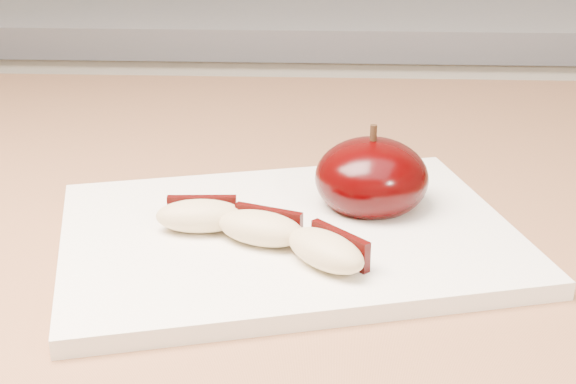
{
  "coord_description": "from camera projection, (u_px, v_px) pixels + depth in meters",
  "views": [
    {
      "loc": [
        -0.05,
        -0.08,
        1.13
      ],
      "look_at": [
        -0.08,
        0.39,
        0.94
      ],
      "focal_mm": 50.0,
      "sensor_mm": 36.0,
      "label": 1
    }
  ],
  "objects": [
    {
      "name": "back_cabinet",
      "position": [
        353.0,
        259.0,
        1.44
      ],
      "size": [
        2.4,
        0.62,
        0.94
      ],
      "color": "silver",
      "rests_on": "ground"
    },
    {
      "name": "cutting_board",
      "position": [
        288.0,
        235.0,
        0.52
      ],
      "size": [
        0.33,
        0.28,
        0.01
      ],
      "primitive_type": "cube",
      "rotation": [
        0.0,
        0.0,
        0.26
      ],
      "color": "white",
      "rests_on": "island_counter"
    },
    {
      "name": "apple_half",
      "position": [
        371.0,
        178.0,
        0.55
      ],
      "size": [
        0.1,
        0.1,
        0.07
      ],
      "rotation": [
        0.0,
        0.0,
        0.43
      ],
      "color": "black",
      "rests_on": "cutting_board"
    },
    {
      "name": "apple_wedge_a",
      "position": [
        201.0,
        215.0,
        0.51
      ],
      "size": [
        0.06,
        0.03,
        0.02
      ],
      "rotation": [
        0.0,
        0.0,
        0.06
      ],
      "color": "tan",
      "rests_on": "cutting_board"
    },
    {
      "name": "apple_wedge_b",
      "position": [
        262.0,
        227.0,
        0.5
      ],
      "size": [
        0.06,
        0.05,
        0.02
      ],
      "rotation": [
        0.0,
        0.0,
        -0.35
      ],
      "color": "tan",
      "rests_on": "cutting_board"
    },
    {
      "name": "apple_wedge_c",
      "position": [
        327.0,
        250.0,
        0.47
      ],
      "size": [
        0.06,
        0.06,
        0.02
      ],
      "rotation": [
        0.0,
        0.0,
        -0.8
      ],
      "color": "tan",
      "rests_on": "cutting_board"
    }
  ]
}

